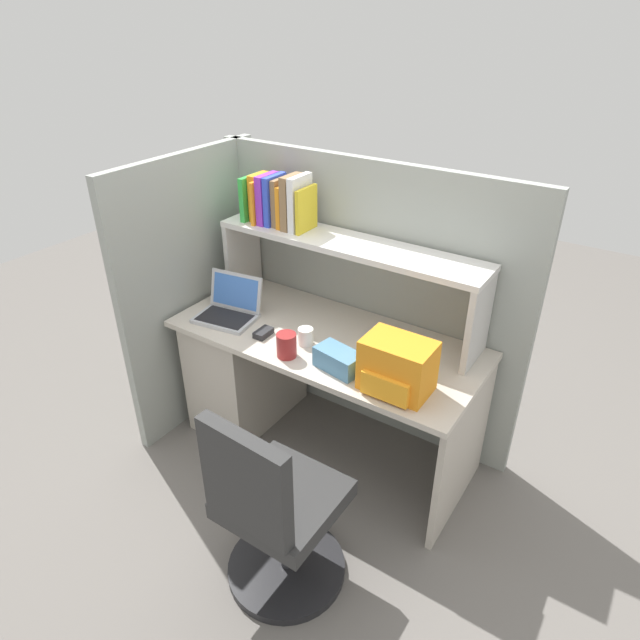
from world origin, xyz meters
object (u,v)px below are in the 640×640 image
backpack (397,367)px  office_chair (275,517)px  computer_mouse (263,333)px  laptop (229,308)px  snack_canister (287,345)px  paper_cup (306,336)px  tissue_box (338,360)px

backpack → office_chair: size_ratio=0.32×
backpack → computer_mouse: (-0.76, 0.03, -0.10)m
backpack → laptop: bearing=175.4°
laptop → office_chair: (0.84, -0.71, -0.39)m
snack_canister → office_chair: bearing=-58.3°
backpack → paper_cup: (-0.54, 0.09, -0.07)m
paper_cup → office_chair: 0.88m
computer_mouse → tissue_box: bearing=-5.7°
laptop → snack_canister: size_ratio=2.86×
laptop → backpack: bearing=-4.6°
laptop → paper_cup: size_ratio=4.05×
backpack → snack_canister: bearing=-174.5°
computer_mouse → paper_cup: bearing=13.2°
laptop → tissue_box: (0.75, -0.09, -0.00)m
office_chair → backpack: bearing=-104.4°
laptop → snack_canister: (0.48, -0.14, 0.01)m
computer_mouse → office_chair: size_ratio=0.11×
paper_cup → office_chair: office_chair is taller
office_chair → paper_cup: bearing=-61.4°
office_chair → computer_mouse: bearing=-46.3°
laptop → paper_cup: (0.50, 0.00, -0.01)m
snack_canister → laptop: bearing=164.2°
paper_cup → tissue_box: bearing=-20.9°
snack_canister → backpack: bearing=5.5°
laptop → backpack: size_ratio=1.15×
backpack → office_chair: backpack is taller
paper_cup → tissue_box: 0.27m
tissue_box → office_chair: size_ratio=0.24×
paper_cup → computer_mouse: bearing=-165.8°
tissue_box → office_chair: (0.09, -0.62, -0.39)m
paper_cup → office_chair: size_ratio=0.09×
snack_canister → computer_mouse: bearing=158.4°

